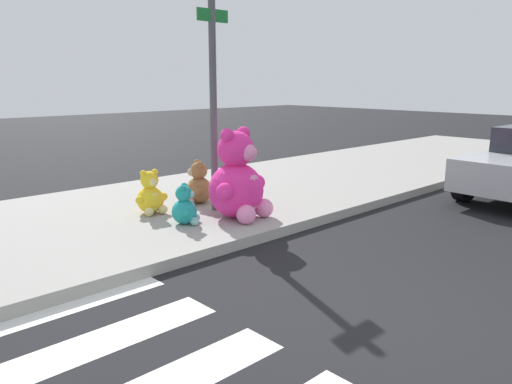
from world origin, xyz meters
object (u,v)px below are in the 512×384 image
object	(u,v)px
plush_pink_large	(238,182)
plush_brown	(198,186)
plush_yellow	(151,196)
sign_pole	(213,102)
plush_red	(199,184)
plush_lime	(246,193)
plush_teal	(185,208)

from	to	relation	value
plush_pink_large	plush_brown	distance (m)	1.17
plush_yellow	plush_brown	size ratio (longest dim) A/B	0.94
sign_pole	plush_yellow	bearing A→B (deg)	148.64
plush_red	sign_pole	bearing A→B (deg)	-112.75
plush_pink_large	sign_pole	bearing A→B (deg)	87.65
sign_pole	plush_red	world-z (taller)	sign_pole
plush_red	plush_brown	world-z (taller)	plush_brown
sign_pole	plush_pink_large	size ratio (longest dim) A/B	2.37
plush_brown	plush_lime	bearing A→B (deg)	-50.63
plush_lime	plush_red	bearing A→B (deg)	98.97
sign_pole	plush_red	distance (m)	1.84
plush_teal	plush_yellow	distance (m)	0.85
plush_red	plush_lime	bearing A→B (deg)	-81.03
sign_pole	plush_lime	size ratio (longest dim) A/B	6.41
plush_brown	plush_red	bearing A→B (deg)	52.00
plush_yellow	plush_brown	xyz separation A→B (m)	(0.92, 0.03, 0.02)
plush_lime	plush_brown	size ratio (longest dim) A/B	0.69
plush_pink_large	plush_lime	bearing A→B (deg)	39.64
sign_pole	plush_teal	bearing A→B (deg)	-157.71
plush_teal	plush_yellow	xyz separation A→B (m)	(-0.05, 0.85, 0.04)
plush_yellow	plush_red	bearing A→B (deg)	20.65
plush_brown	plush_yellow	bearing A→B (deg)	-177.96
sign_pole	plush_teal	distance (m)	1.70
plush_yellow	plush_brown	bearing A→B (deg)	2.04
plush_red	plush_teal	bearing A→B (deg)	-132.64
sign_pole	plush_brown	world-z (taller)	sign_pole
plush_red	plush_brown	distance (m)	0.57
plush_pink_large	plush_red	xyz separation A→B (m)	(0.44, 1.59, -0.33)
plush_teal	plush_brown	xyz separation A→B (m)	(0.88, 0.88, 0.06)
plush_teal	plush_brown	world-z (taller)	plush_brown
plush_lime	plush_red	distance (m)	1.09
plush_teal	plush_lime	world-z (taller)	plush_teal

